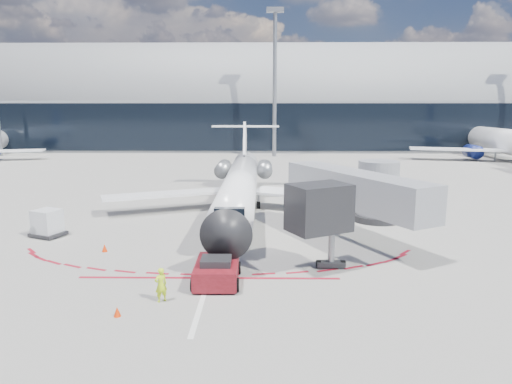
{
  "coord_description": "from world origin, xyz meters",
  "views": [
    {
      "loc": [
        2.84,
        -34.56,
        9.09
      ],
      "look_at": [
        2.36,
        -0.04,
        2.52
      ],
      "focal_mm": 32.0,
      "sensor_mm": 36.0,
      "label": 1
    }
  ],
  "objects_px": {
    "ramp_worker": "(161,285)",
    "uld_container": "(47,223)",
    "regional_jet": "(240,184)",
    "pushback_tug": "(217,271)"
  },
  "relations": [
    {
      "from": "regional_jet",
      "to": "ramp_worker",
      "type": "height_order",
      "value": "regional_jet"
    },
    {
      "from": "regional_jet",
      "to": "uld_container",
      "type": "relative_size",
      "value": 11.57
    },
    {
      "from": "ramp_worker",
      "to": "uld_container",
      "type": "distance_m",
      "value": 14.92
    },
    {
      "from": "regional_jet",
      "to": "pushback_tug",
      "type": "bearing_deg",
      "value": -91.67
    },
    {
      "from": "ramp_worker",
      "to": "uld_container",
      "type": "bearing_deg",
      "value": -83.33
    },
    {
      "from": "pushback_tug",
      "to": "uld_container",
      "type": "xyz_separation_m",
      "value": [
        -12.74,
        8.34,
        0.31
      ]
    },
    {
      "from": "pushback_tug",
      "to": "ramp_worker",
      "type": "height_order",
      "value": "ramp_worker"
    },
    {
      "from": "regional_jet",
      "to": "ramp_worker",
      "type": "relative_size",
      "value": 17.75
    },
    {
      "from": "ramp_worker",
      "to": "uld_container",
      "type": "height_order",
      "value": "uld_container"
    },
    {
      "from": "pushback_tug",
      "to": "regional_jet",
      "type": "bearing_deg",
      "value": 87.63
    }
  ]
}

